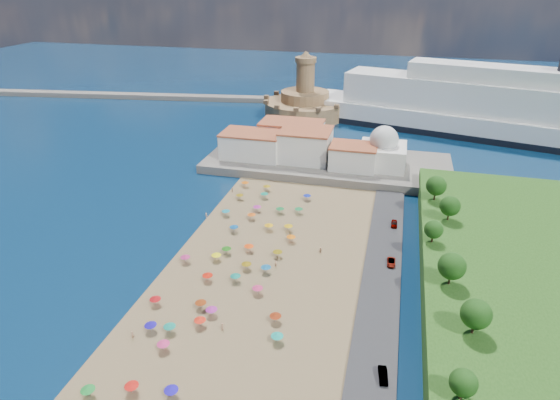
# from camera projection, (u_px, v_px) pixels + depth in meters

# --- Properties ---
(ground) EXTENTS (700.00, 700.00, 0.00)m
(ground) POSITION_uv_depth(u_px,v_px,m) (239.00, 271.00, 114.48)
(ground) COLOR #071938
(ground) RESTS_ON ground
(terrace) EXTENTS (90.00, 36.00, 3.00)m
(terrace) POSITION_uv_depth(u_px,v_px,m) (327.00, 163.00, 175.24)
(terrace) COLOR #59544C
(terrace) RESTS_ON ground
(jetty) EXTENTS (18.00, 70.00, 2.40)m
(jetty) POSITION_uv_depth(u_px,v_px,m) (291.00, 132.00, 210.78)
(jetty) COLOR #59544C
(jetty) RESTS_ON ground
(breakwater) EXTENTS (199.03, 34.77, 2.60)m
(breakwater) POSITION_uv_depth(u_px,v_px,m) (145.00, 96.00, 271.77)
(breakwater) COLOR #59544C
(breakwater) RESTS_ON ground
(waterfront_buildings) EXTENTS (57.00, 29.00, 11.00)m
(waterfront_buildings) POSITION_uv_depth(u_px,v_px,m) (294.00, 144.00, 175.92)
(waterfront_buildings) COLOR silver
(waterfront_buildings) RESTS_ON terrace
(domed_building) EXTENTS (16.00, 16.00, 15.00)m
(domed_building) POSITION_uv_depth(u_px,v_px,m) (383.00, 151.00, 165.78)
(domed_building) COLOR silver
(domed_building) RESTS_ON terrace
(fortress) EXTENTS (40.00, 40.00, 32.40)m
(fortress) POSITION_uv_depth(u_px,v_px,m) (305.00, 104.00, 234.53)
(fortress) COLOR #97704B
(fortress) RESTS_ON ground
(cruise_ship) EXTENTS (172.37, 64.09, 37.43)m
(cruise_ship) POSITION_uv_depth(u_px,v_px,m) (498.00, 113.00, 203.43)
(cruise_ship) COLOR black
(cruise_ship) RESTS_ON ground
(beach_parasols) EXTENTS (31.98, 115.75, 2.20)m
(beach_parasols) POSITION_uv_depth(u_px,v_px,m) (218.00, 288.00, 104.52)
(beach_parasols) COLOR gray
(beach_parasols) RESTS_ON beach
(beachgoers) EXTENTS (37.38, 101.65, 1.87)m
(beachgoers) POSITION_uv_depth(u_px,v_px,m) (217.00, 302.00, 101.86)
(beachgoers) COLOR tan
(beachgoers) RESTS_ON beach
(parked_cars) EXTENTS (2.18, 72.06, 1.41)m
(parked_cars) POSITION_uv_depth(u_px,v_px,m) (389.00, 297.00, 103.00)
(parked_cars) COLOR gray
(parked_cars) RESTS_ON promenade
(hillside_trees) EXTENTS (12.47, 107.97, 7.45)m
(hillside_trees) POSITION_uv_depth(u_px,v_px,m) (451.00, 273.00, 96.04)
(hillside_trees) COLOR #382314
(hillside_trees) RESTS_ON hillside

